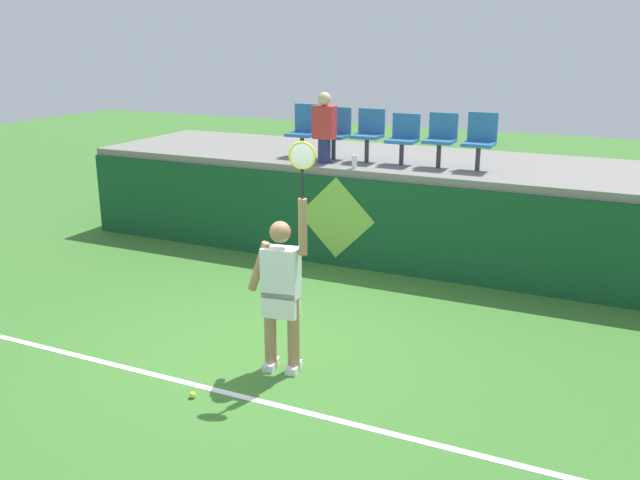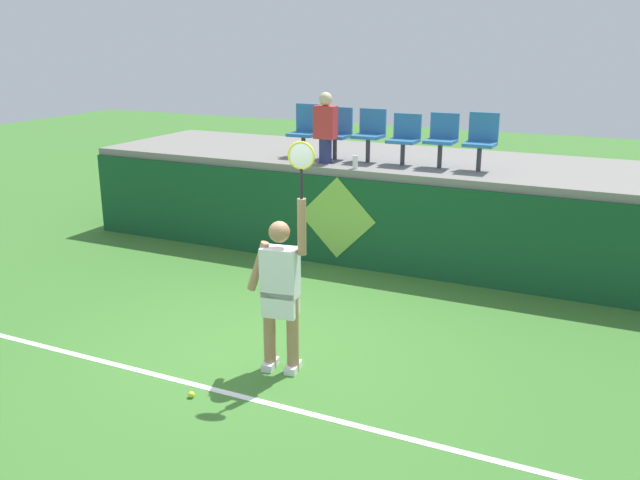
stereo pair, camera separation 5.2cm
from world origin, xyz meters
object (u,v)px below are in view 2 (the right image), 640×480
tennis_ball (191,394)px  spectator_0 (325,126)px  water_bottle (355,162)px  stadium_chair_1 (337,131)px  stadium_chair_3 (405,136)px  stadium_chair_4 (442,137)px  tennis_player (281,288)px  stadium_chair_0 (305,128)px  stadium_chair_2 (370,132)px  stadium_chair_5 (481,139)px

tennis_ball → spectator_0: (-0.78, 4.79, 2.06)m
water_bottle → stadium_chair_1: stadium_chair_1 is taller
stadium_chair_3 → stadium_chair_4: bearing=0.0°
stadium_chair_1 → tennis_player: bearing=-73.1°
stadium_chair_0 → stadium_chair_2: size_ratio=1.03×
stadium_chair_1 → spectator_0: spectator_0 is taller
stadium_chair_4 → stadium_chair_2: bearing=180.0°
tennis_ball → stadium_chair_3: (0.37, 5.21, 1.91)m
stadium_chair_0 → stadium_chair_1: stadium_chair_0 is taller
tennis_player → tennis_ball: size_ratio=37.37×
stadium_chair_1 → tennis_ball: bearing=-81.5°
water_bottle → stadium_chair_2: stadium_chair_2 is taller
stadium_chair_0 → spectator_0: bearing=-37.6°
stadium_chair_0 → stadium_chair_1: size_ratio=1.04×
tennis_player → tennis_ball: tennis_player is taller
stadium_chair_4 → spectator_0: (-1.74, -0.43, 0.11)m
stadium_chair_0 → stadium_chair_4: 2.31m
stadium_chair_1 → stadium_chair_5: 2.33m
stadium_chair_1 → stadium_chair_5: bearing=-0.0°
water_bottle → stadium_chair_0: bearing=150.0°
stadium_chair_0 → spectator_0: (0.57, -0.44, 0.11)m
stadium_chair_0 → stadium_chair_4: (2.31, -0.01, 0.00)m
tennis_player → water_bottle: 3.75m
stadium_chair_2 → stadium_chair_4: stadium_chair_2 is taller
stadium_chair_3 → spectator_0: 1.24m
tennis_ball → stadium_chair_2: (-0.21, 5.21, 1.95)m
stadium_chair_3 → water_bottle: bearing=-128.6°
tennis_player → stadium_chair_0: 4.81m
stadium_chair_0 → tennis_ball: bearing=-75.5°
tennis_ball → stadium_chair_4: stadium_chair_4 is taller
stadium_chair_2 → spectator_0: spectator_0 is taller
water_bottle → spectator_0: spectator_0 is taller
tennis_ball → water_bottle: (-0.17, 4.54, 1.58)m
water_bottle → stadium_chair_5: stadium_chair_5 is taller
tennis_ball → stadium_chair_4: 5.65m
water_bottle → spectator_0: bearing=158.1°
stadium_chair_2 → stadium_chair_4: bearing=-0.0°
stadium_chair_5 → tennis_ball: bearing=-106.6°
stadium_chair_0 → stadium_chair_5: size_ratio=1.01×
stadium_chair_2 → tennis_player: bearing=-80.4°
stadium_chair_2 → spectator_0: bearing=-143.3°
stadium_chair_2 → stadium_chair_4: 1.17m
tennis_ball → water_bottle: 4.81m
spectator_0 → stadium_chair_2: bearing=36.7°
tennis_ball → stadium_chair_5: stadium_chair_5 is taller
stadium_chair_5 → stadium_chair_2: bearing=-179.9°
stadium_chair_3 → stadium_chair_0: bearing=179.7°
tennis_player → stadium_chair_3: tennis_player is taller
stadium_chair_4 → spectator_0: bearing=-166.2°
tennis_ball → stadium_chair_5: size_ratio=0.08×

